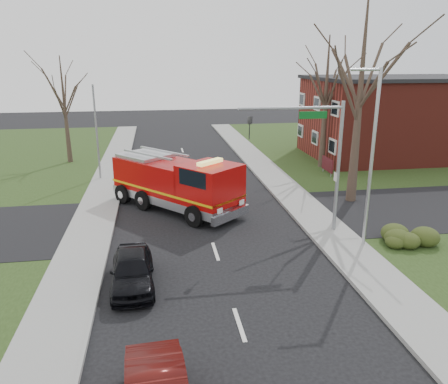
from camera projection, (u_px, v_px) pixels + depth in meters
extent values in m
plane|color=black|center=(215.00, 252.00, 20.67)|extent=(120.00, 120.00, 0.00)
cube|color=gray|center=(339.00, 242.00, 21.57)|extent=(2.40, 80.00, 0.15)
cube|color=gray|center=(80.00, 259.00, 19.72)|extent=(2.40, 80.00, 0.15)
cube|color=maroon|center=(396.00, 119.00, 39.46)|extent=(15.00, 10.00, 7.00)
cube|color=black|center=(400.00, 78.00, 38.41)|extent=(15.40, 10.40, 0.30)
cube|color=silver|center=(315.00, 138.00, 38.78)|extent=(0.12, 1.40, 1.20)
cube|color=#4C1119|center=(327.00, 164.00, 33.77)|extent=(0.12, 2.00, 1.00)
cylinder|color=gray|center=(331.00, 173.00, 33.15)|extent=(0.08, 0.08, 0.90)
cylinder|color=gray|center=(323.00, 168.00, 34.66)|extent=(0.08, 0.08, 0.90)
ellipsoid|color=#2F3F17|center=(404.00, 237.00, 20.89)|extent=(2.80, 2.00, 0.90)
cone|color=#3B2C23|center=(359.00, 107.00, 25.98)|extent=(0.64, 0.64, 12.00)
cone|color=#3B2C23|center=(325.00, 104.00, 34.93)|extent=(0.56, 0.56, 10.50)
cone|color=#3B2C23|center=(65.00, 111.00, 36.74)|extent=(0.44, 0.44, 9.00)
cylinder|color=gray|center=(338.00, 169.00, 22.05)|extent=(0.18, 0.18, 6.80)
cylinder|color=gray|center=(291.00, 108.00, 20.75)|extent=(5.20, 0.14, 0.14)
cube|color=#0C591E|center=(313.00, 115.00, 21.02)|extent=(1.40, 0.06, 0.35)
imported|color=black|center=(250.00, 116.00, 20.56)|extent=(0.22, 0.18, 1.10)
cylinder|color=#B7BABF|center=(371.00, 162.00, 20.03)|extent=(0.16, 0.16, 8.40)
cylinder|color=#B7BABF|center=(366.00, 70.00, 18.72)|extent=(1.40, 0.12, 0.12)
cylinder|color=gray|center=(97.00, 134.00, 31.84)|extent=(0.14, 0.14, 7.00)
cube|color=#A70807|center=(160.00, 178.00, 26.91)|extent=(5.86, 6.16, 2.29)
cube|color=#A70807|center=(210.00, 188.00, 24.30)|extent=(4.01, 4.01, 2.62)
cube|color=#B7BABF|center=(176.00, 196.00, 26.38)|extent=(7.73, 8.32, 0.49)
cube|color=#E5B20C|center=(175.00, 187.00, 26.20)|extent=(7.74, 8.33, 0.13)
cube|color=black|center=(227.00, 177.00, 23.32)|extent=(2.00, 1.74, 0.93)
cube|color=#E5D866|center=(210.00, 162.00, 23.87)|extent=(1.57, 1.43, 0.20)
cylinder|color=black|center=(194.00, 216.00, 23.57)|extent=(1.07, 1.16, 1.20)
cylinder|color=black|center=(228.00, 203.00, 25.64)|extent=(1.07, 1.16, 1.20)
cylinder|color=black|center=(123.00, 194.00, 27.41)|extent=(1.07, 1.16, 1.20)
cylinder|color=black|center=(157.00, 184.00, 29.48)|extent=(1.07, 1.16, 1.20)
imported|color=black|center=(132.00, 270.00, 17.35)|extent=(1.81, 4.22, 1.42)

